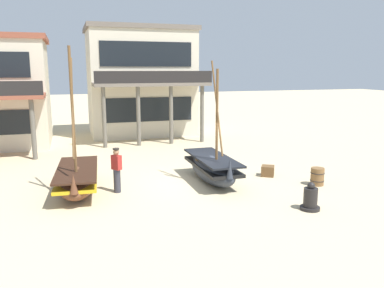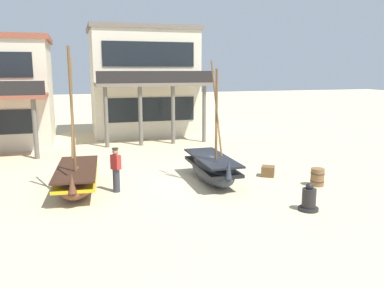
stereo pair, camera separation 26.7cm
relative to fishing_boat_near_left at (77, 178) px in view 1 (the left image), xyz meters
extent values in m
plane|color=#CCB78E|center=(4.77, -0.15, -0.53)|extent=(120.00, 120.00, 0.00)
ellipsoid|color=brown|center=(0.00, 0.02, -0.07)|extent=(1.74, 4.22, 0.92)
cube|color=gold|center=(0.00, 0.02, 0.05)|extent=(1.74, 4.06, 0.11)
cube|color=#351E13|center=(0.00, 0.02, 0.36)|extent=(1.77, 4.14, 0.06)
cone|color=brown|center=(-0.16, -1.95, 0.35)|extent=(0.30, 0.30, 0.65)
cylinder|color=brown|center=(-0.04, -0.49, 2.46)|extent=(0.10, 0.10, 4.68)
cylinder|color=brown|center=(-0.04, -0.49, 2.72)|extent=(0.20, 1.67, 3.40)
cube|color=brown|center=(0.03, 0.33, 0.26)|extent=(1.35, 0.27, 0.06)
ellipsoid|color=#2D333D|center=(5.28, -0.26, 0.00)|extent=(1.31, 3.84, 1.05)
cube|color=black|center=(5.28, -0.26, 0.13)|extent=(1.33, 3.69, 0.13)
cube|color=black|center=(5.28, -0.26, 0.48)|extent=(1.35, 3.77, 0.07)
cone|color=#2D333D|center=(5.26, -2.10, 0.47)|extent=(0.26, 0.26, 0.74)
cylinder|color=brown|center=(5.27, -0.74, 2.12)|extent=(0.10, 0.10, 3.82)
cylinder|color=brown|center=(5.27, -0.74, 2.56)|extent=(0.08, 1.33, 3.58)
cube|color=brown|center=(5.28, 0.02, 0.37)|extent=(1.21, 0.17, 0.06)
cylinder|color=#33333D|center=(1.41, -0.48, -0.09)|extent=(0.26, 0.26, 0.88)
cube|color=#B22D28|center=(1.41, -0.48, 0.62)|extent=(0.39, 0.42, 0.54)
sphere|color=#A87A56|center=(1.41, -0.48, 1.01)|extent=(0.22, 0.22, 0.22)
cylinder|color=#2D2823|center=(1.41, -0.48, 1.13)|extent=(0.24, 0.24, 0.05)
cylinder|color=black|center=(7.20, -4.28, -0.48)|extent=(0.65, 0.65, 0.10)
cylinder|color=black|center=(7.20, -4.28, -0.11)|extent=(0.45, 0.45, 0.63)
sphere|color=black|center=(7.20, -4.28, 0.29)|extent=(0.25, 0.25, 0.25)
cylinder|color=brown|center=(9.09, -1.98, -0.18)|extent=(0.52, 0.52, 0.70)
torus|color=black|center=(9.09, -1.98, -0.02)|extent=(0.56, 0.56, 0.03)
torus|color=black|center=(9.09, -1.98, -0.33)|extent=(0.56, 0.56, 0.03)
cube|color=brown|center=(7.88, -0.18, -0.30)|extent=(0.74, 0.74, 0.44)
cube|color=beige|center=(4.81, 12.92, 3.01)|extent=(7.03, 5.05, 7.07)
cube|color=#70665B|center=(4.81, 12.92, 6.69)|extent=(7.31, 5.25, 0.30)
cube|color=black|center=(4.81, 10.37, 1.42)|extent=(5.90, 0.06, 1.56)
cube|color=black|center=(4.81, 10.37, 4.95)|extent=(5.90, 0.06, 1.56)
cube|color=#70665B|center=(4.81, 9.16, 3.11)|extent=(7.03, 2.47, 0.20)
cylinder|color=#666056|center=(1.80, 8.30, 1.24)|extent=(0.24, 0.24, 3.53)
cylinder|color=#666056|center=(3.81, 8.30, 1.24)|extent=(0.24, 0.24, 3.53)
cylinder|color=#666056|center=(5.82, 8.30, 1.24)|extent=(0.24, 0.24, 3.53)
cylinder|color=#666056|center=(7.83, 8.30, 1.24)|extent=(0.24, 0.24, 3.53)
cube|color=black|center=(4.81, 7.97, 3.56)|extent=(7.03, 0.08, 0.70)
cylinder|color=#666056|center=(-1.91, 6.28, 1.01)|extent=(0.24, 0.24, 3.08)
camera|label=1|loc=(-0.21, -14.68, 4.02)|focal=36.48mm
camera|label=2|loc=(0.04, -14.76, 4.02)|focal=36.48mm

